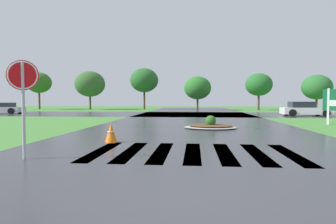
{
  "coord_description": "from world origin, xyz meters",
  "views": [
    {
      "loc": [
        0.05,
        -3.53,
        1.53
      ],
      "look_at": [
        -1.24,
        10.12,
        0.92
      ],
      "focal_mm": 30.25,
      "sensor_mm": 36.0,
      "label": 1
    }
  ],
  "objects_px": {
    "car_dark_suv": "(305,109)",
    "stop_sign": "(23,86)",
    "car_blue_compact": "(2,108)",
    "traffic_cone": "(111,133)",
    "median_island": "(211,126)"
  },
  "relations": [
    {
      "from": "median_island",
      "to": "traffic_cone",
      "type": "xyz_separation_m",
      "value": [
        -3.8,
        -5.3,
        0.2
      ]
    },
    {
      "from": "stop_sign",
      "to": "median_island",
      "type": "distance_m",
      "value": 9.91
    },
    {
      "from": "median_island",
      "to": "traffic_cone",
      "type": "bearing_deg",
      "value": -125.64
    },
    {
      "from": "stop_sign",
      "to": "traffic_cone",
      "type": "relative_size",
      "value": 3.67
    },
    {
      "from": "car_blue_compact",
      "to": "median_island",
      "type": "bearing_deg",
      "value": 141.05
    },
    {
      "from": "median_island",
      "to": "car_blue_compact",
      "type": "height_order",
      "value": "car_blue_compact"
    },
    {
      "from": "stop_sign",
      "to": "traffic_cone",
      "type": "distance_m",
      "value": 3.62
    },
    {
      "from": "traffic_cone",
      "to": "stop_sign",
      "type": "bearing_deg",
      "value": -114.74
    },
    {
      "from": "stop_sign",
      "to": "median_island",
      "type": "relative_size",
      "value": 0.91
    },
    {
      "from": "stop_sign",
      "to": "car_dark_suv",
      "type": "relative_size",
      "value": 0.59
    },
    {
      "from": "stop_sign",
      "to": "car_dark_suv",
      "type": "height_order",
      "value": "stop_sign"
    },
    {
      "from": "stop_sign",
      "to": "car_blue_compact",
      "type": "bearing_deg",
      "value": 104.72
    },
    {
      "from": "traffic_cone",
      "to": "car_blue_compact",
      "type": "bearing_deg",
      "value": 133.2
    },
    {
      "from": "car_dark_suv",
      "to": "stop_sign",
      "type": "bearing_deg",
      "value": -123.6
    },
    {
      "from": "car_blue_compact",
      "to": "car_dark_suv",
      "type": "relative_size",
      "value": 1.03
    }
  ]
}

